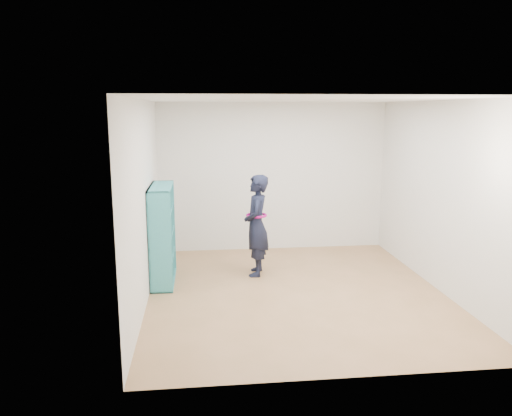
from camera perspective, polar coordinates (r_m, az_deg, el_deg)
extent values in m
plane|color=olive|center=(6.98, 4.57, -9.59)|extent=(4.50, 4.50, 0.00)
plane|color=white|center=(6.53, 4.93, 12.25)|extent=(4.50, 4.50, 0.00)
cube|color=silver|center=(6.55, -12.68, 0.59)|extent=(0.02, 4.50, 2.60)
cube|color=silver|center=(7.29, 20.36, 1.22)|extent=(0.02, 4.50, 2.60)
cube|color=silver|center=(8.83, 1.93, 3.54)|extent=(4.00, 0.02, 2.60)
cube|color=silver|center=(4.50, 10.28, -4.11)|extent=(4.00, 0.02, 2.60)
cube|color=teal|center=(6.83, -10.94, -4.01)|extent=(0.31, 0.02, 1.41)
cube|color=teal|center=(7.84, -10.37, -2.03)|extent=(0.31, 0.02, 1.41)
cube|color=teal|center=(7.53, -10.45, -8.09)|extent=(0.31, 1.06, 0.02)
cube|color=teal|center=(7.20, -10.84, 2.44)|extent=(0.31, 1.06, 0.02)
cube|color=teal|center=(7.35, -11.76, -2.97)|extent=(0.02, 1.06, 1.41)
cube|color=teal|center=(7.17, -10.73, -3.28)|extent=(0.29, 0.02, 1.37)
cube|color=teal|center=(7.50, -10.55, -2.63)|extent=(0.29, 0.02, 1.37)
cube|color=teal|center=(7.42, -10.54, -5.51)|extent=(0.29, 1.02, 0.02)
cube|color=teal|center=(7.33, -10.64, -2.95)|extent=(0.29, 1.02, 0.02)
cube|color=teal|center=(7.26, -10.74, -0.32)|extent=(0.29, 1.02, 0.02)
cube|color=beige|center=(7.19, -10.50, -8.64)|extent=(0.19, 0.12, 0.05)
cube|color=black|center=(7.01, -10.58, -5.43)|extent=(0.16, 0.14, 0.23)
cube|color=maroon|center=(6.92, -10.68, -2.80)|extent=(0.16, 0.14, 0.21)
cube|color=silver|center=(6.91, -10.81, -0.50)|extent=(0.19, 0.12, 0.07)
cube|color=navy|center=(7.43, -10.31, -7.11)|extent=(0.16, 0.14, 0.26)
cube|color=brown|center=(7.34, -10.39, -4.87)|extent=(0.16, 0.14, 0.18)
cube|color=#BFB28C|center=(7.32, -10.52, -2.59)|extent=(0.19, 0.12, 0.07)
cube|color=#26594C|center=(7.18, -10.59, 0.50)|extent=(0.16, 0.14, 0.21)
cube|color=beige|center=(7.76, -10.14, -6.54)|extent=(0.16, 0.14, 0.20)
cube|color=black|center=(7.73, -10.26, -4.46)|extent=(0.19, 0.12, 0.07)
cube|color=maroon|center=(7.58, -10.32, -1.52)|extent=(0.16, 0.14, 0.22)
cube|color=silver|center=(7.51, -10.42, 1.11)|extent=(0.16, 0.14, 0.24)
imported|color=black|center=(7.49, 0.05, -2.00)|extent=(0.45, 0.61, 1.53)
torus|color=#B00D74|center=(7.46, 0.05, -0.84)|extent=(0.36, 0.36, 0.04)
cube|color=silver|center=(7.55, -0.93, -1.10)|extent=(0.02, 0.12, 0.15)
cube|color=black|center=(7.55, -0.93, -1.10)|extent=(0.02, 0.11, 0.14)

